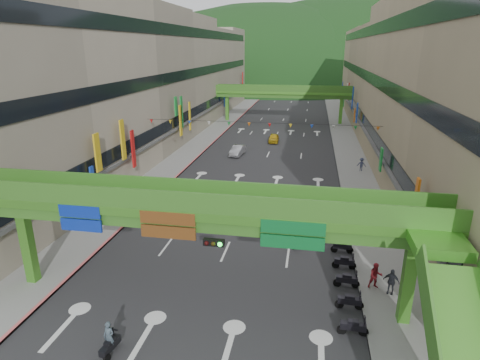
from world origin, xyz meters
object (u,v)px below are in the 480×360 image
object	(u,v)px
overpass_near	(215,225)
car_silver	(238,150)
scooter_rider_near	(109,341)
pedestrian_red	(375,278)
scooter_rider_mid	(295,234)
car_yellow	(274,138)

from	to	relation	value
overpass_near	car_silver	bearing A→B (deg)	98.48
scooter_rider_near	pedestrian_red	distance (m)	15.39
scooter_rider_near	car_silver	bearing A→B (deg)	91.22
overpass_near	car_silver	xyz separation A→B (m)	(-4.99, 33.48, -4.54)
pedestrian_red	overpass_near	bearing A→B (deg)	-168.72
scooter_rider_mid	pedestrian_red	world-z (taller)	scooter_rider_mid
scooter_rider_mid	car_yellow	size ratio (longest dim) A/B	0.50
car_silver	scooter_rider_mid	bearing A→B (deg)	-63.62
overpass_near	scooter_rider_near	world-z (taller)	overpass_near
scooter_rider_mid	scooter_rider_near	bearing A→B (deg)	-122.54
overpass_near	scooter_rider_mid	distance (m)	10.21
scooter_rider_near	car_silver	distance (m)	37.87
scooter_rider_mid	car_silver	size ratio (longest dim) A/B	0.47
pedestrian_red	scooter_rider_mid	bearing A→B (deg)	125.96
scooter_rider_mid	pedestrian_red	distance (m)	7.00
overpass_near	car_yellow	bearing A→B (deg)	91.27
car_silver	pedestrian_red	bearing A→B (deg)	-58.21
car_yellow	pedestrian_red	world-z (taller)	pedestrian_red
car_silver	car_yellow	size ratio (longest dim) A/B	1.07
scooter_rider_mid	pedestrian_red	bearing A→B (deg)	-43.90
overpass_near	car_yellow	xyz separation A→B (m)	(-0.93, 42.25, -4.56)
overpass_near	car_yellow	size ratio (longest dim) A/B	7.44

